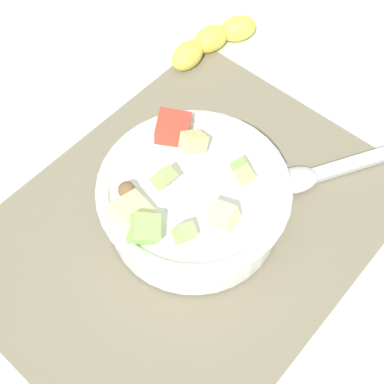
% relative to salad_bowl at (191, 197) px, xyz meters
% --- Properties ---
extents(ground_plane, '(2.40, 2.40, 0.00)m').
position_rel_salad_bowl_xyz_m(ground_plane, '(-0.01, -0.00, -0.05)').
color(ground_plane, silver).
extents(placemat, '(0.48, 0.37, 0.01)m').
position_rel_salad_bowl_xyz_m(placemat, '(-0.01, -0.00, -0.04)').
color(placemat, '#756B56').
rests_on(placemat, ground_plane).
extents(salad_bowl, '(0.21, 0.21, 0.10)m').
position_rel_salad_bowl_xyz_m(salad_bowl, '(0.00, 0.00, 0.00)').
color(salad_bowl, white).
rests_on(salad_bowl, placemat).
extents(serving_spoon, '(0.21, 0.13, 0.01)m').
position_rel_salad_bowl_xyz_m(serving_spoon, '(0.16, -0.09, -0.03)').
color(serving_spoon, '#B7B7BC').
rests_on(serving_spoon, placemat).
extents(banana_whole, '(0.15, 0.07, 0.04)m').
position_rel_salad_bowl_xyz_m(banana_whole, '(0.23, 0.16, -0.03)').
color(banana_whole, yellow).
rests_on(banana_whole, ground_plane).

